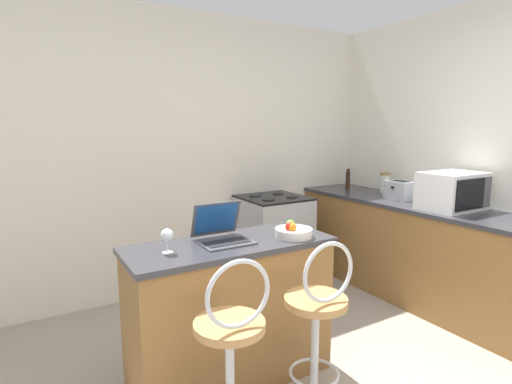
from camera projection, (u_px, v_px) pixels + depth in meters
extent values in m
cube|color=silver|center=(193.00, 155.00, 3.78)|extent=(12.00, 0.06, 2.60)
cube|color=olive|center=(231.00, 314.00, 2.45)|extent=(1.21, 0.47, 0.85)
cube|color=#333338|center=(230.00, 245.00, 2.38)|extent=(1.24, 0.50, 0.03)
cube|color=olive|center=(436.00, 259.00, 3.48)|extent=(0.63, 2.93, 0.85)
cube|color=#333338|center=(439.00, 209.00, 3.41)|extent=(0.66, 2.96, 0.03)
cylinder|color=#B7844C|center=(229.00, 325.00, 1.87)|extent=(0.34, 0.34, 0.04)
torus|color=silver|center=(239.00, 294.00, 1.76)|extent=(0.32, 0.02, 0.32)
cylinder|color=silver|center=(314.00, 357.00, 2.18)|extent=(0.04, 0.04, 0.63)
torus|color=silver|center=(314.00, 373.00, 2.19)|extent=(0.28, 0.28, 0.02)
cylinder|color=#B7844C|center=(316.00, 301.00, 2.13)|extent=(0.34, 0.34, 0.04)
torus|color=silver|center=(329.00, 272.00, 2.02)|extent=(0.32, 0.02, 0.32)
cube|color=#47474C|center=(226.00, 242.00, 2.35)|extent=(0.31, 0.24, 0.01)
cube|color=black|center=(227.00, 242.00, 2.34)|extent=(0.26, 0.13, 0.00)
cube|color=#47474C|center=(216.00, 219.00, 2.45)|extent=(0.31, 0.08, 0.21)
cube|color=#19478C|center=(216.00, 218.00, 2.44)|extent=(0.27, 0.07, 0.18)
cube|color=white|center=(452.00, 191.00, 3.30)|extent=(0.52, 0.36, 0.31)
cube|color=black|center=(470.00, 195.00, 3.12)|extent=(0.36, 0.01, 0.25)
cube|color=#4C4C51|center=(487.00, 192.00, 3.24)|extent=(0.10, 0.01, 0.25)
cube|color=#9EA3A8|center=(399.00, 190.00, 3.75)|extent=(0.16, 0.24, 0.17)
cube|color=black|center=(397.00, 181.00, 3.72)|extent=(0.04, 0.17, 0.00)
cube|color=black|center=(402.00, 181.00, 3.75)|extent=(0.04, 0.17, 0.00)
cube|color=black|center=(393.00, 187.00, 3.70)|extent=(0.02, 0.02, 0.02)
cube|color=#9EA3A8|center=(273.00, 241.00, 3.97)|extent=(0.60, 0.60, 0.86)
cube|color=black|center=(291.00, 253.00, 3.72)|extent=(0.51, 0.01, 0.39)
cube|color=black|center=(273.00, 198.00, 3.90)|extent=(0.60, 0.60, 0.02)
cylinder|color=black|center=(268.00, 200.00, 3.73)|extent=(0.11, 0.11, 0.01)
cylinder|color=black|center=(292.00, 197.00, 3.87)|extent=(0.11, 0.11, 0.01)
cylinder|color=black|center=(255.00, 196.00, 3.93)|extent=(0.11, 0.11, 0.01)
cylinder|color=black|center=(278.00, 193.00, 4.07)|extent=(0.11, 0.11, 0.01)
cylinder|color=#331E14|center=(348.00, 180.00, 4.38)|extent=(0.05, 0.05, 0.19)
sphere|color=#331E14|center=(348.00, 170.00, 4.36)|extent=(0.04, 0.04, 0.04)
cylinder|color=silver|center=(168.00, 253.00, 2.17)|extent=(0.06, 0.06, 0.00)
cylinder|color=silver|center=(167.00, 246.00, 2.17)|extent=(0.01, 0.01, 0.07)
sphere|color=silver|center=(167.00, 235.00, 2.15)|extent=(0.07, 0.07, 0.07)
cylinder|color=silver|center=(294.00, 233.00, 2.48)|extent=(0.23, 0.23, 0.05)
sphere|color=red|center=(290.00, 227.00, 2.44)|extent=(0.06, 0.06, 0.06)
sphere|color=orange|center=(291.00, 227.00, 2.43)|extent=(0.06, 0.06, 0.06)
sphere|color=#66B233|center=(291.00, 224.00, 2.52)|extent=(0.06, 0.06, 0.06)
cylinder|color=silver|center=(385.00, 184.00, 4.13)|extent=(0.10, 0.10, 0.19)
cylinder|color=olive|center=(385.00, 174.00, 4.11)|extent=(0.10, 0.10, 0.02)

